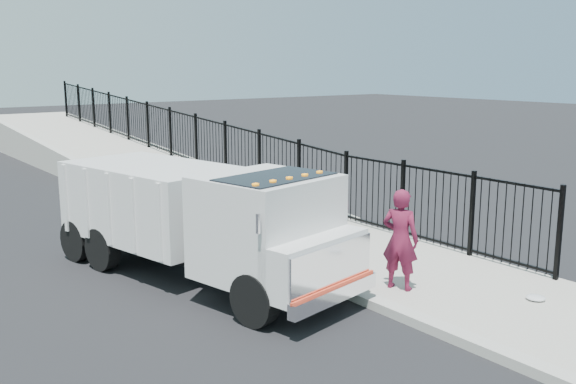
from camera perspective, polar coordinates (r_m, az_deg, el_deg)
ground at (r=11.97m, az=5.30°, el=-9.14°), size 120.00×120.00×0.00m
sidewalk at (r=12.11m, az=18.69°, el=-9.16°), size 3.55×12.00×0.12m
curb at (r=10.66m, az=12.70°, el=-11.55°), size 0.30×12.00×0.16m
ramp at (r=26.47m, az=-15.00°, el=1.80°), size 3.95×24.06×3.19m
iron_fence at (r=23.36m, az=-8.14°, el=3.09°), size 0.10×28.00×1.80m
truck at (r=12.47m, az=-7.67°, el=-2.08°), size 3.46×7.08×2.33m
worker at (r=11.82m, az=9.95°, el=-4.17°), size 0.68×0.80×1.86m
debris at (r=12.16m, az=21.15°, el=-8.75°), size 0.34×0.34×0.08m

